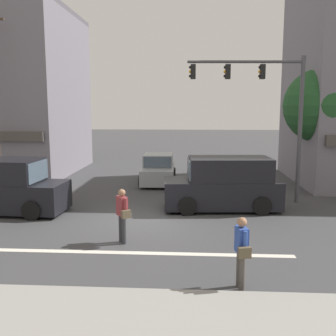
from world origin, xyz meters
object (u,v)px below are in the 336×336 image
(street_tree, at_px, (321,106))
(van_parked_curbside, at_px, (4,187))
(sedan_crossing_rightbound, at_px, (158,170))
(pedestrian_mid_crossing, at_px, (122,213))
(traffic_light_mast, at_px, (270,102))
(pedestrian_foreground_with_bag, at_px, (242,249))
(van_crossing_leftbound, at_px, (224,185))

(street_tree, height_order, van_parked_curbside, street_tree)
(street_tree, relative_size, sedan_crossing_rightbound, 1.45)
(sedan_crossing_rightbound, distance_m, pedestrian_mid_crossing, 9.78)
(traffic_light_mast, distance_m, pedestrian_foreground_with_bag, 9.33)
(traffic_light_mast, distance_m, van_parked_curbside, 11.31)
(sedan_crossing_rightbound, relative_size, pedestrian_mid_crossing, 2.49)
(van_crossing_leftbound, xyz_separation_m, pedestrian_mid_crossing, (-3.38, -4.25, -0.05))
(van_parked_curbside, xyz_separation_m, pedestrian_foreground_with_bag, (8.43, -6.11, -0.05))
(traffic_light_mast, xyz_separation_m, sedan_crossing_rightbound, (-5.10, 4.21, -3.59))
(traffic_light_mast, relative_size, van_parked_curbside, 1.32)
(van_crossing_leftbound, height_order, pedestrian_foreground_with_bag, van_crossing_leftbound)
(street_tree, relative_size, pedestrian_foreground_with_bag, 3.60)
(van_crossing_leftbound, bearing_deg, street_tree, 40.78)
(traffic_light_mast, height_order, pedestrian_mid_crossing, traffic_light_mast)
(traffic_light_mast, relative_size, sedan_crossing_rightbound, 1.49)
(pedestrian_mid_crossing, bearing_deg, pedestrian_foreground_with_bag, -41.87)
(traffic_light_mast, xyz_separation_m, van_crossing_leftbound, (-1.96, -1.32, -3.30))
(traffic_light_mast, height_order, van_crossing_leftbound, traffic_light_mast)
(traffic_light_mast, distance_m, pedestrian_mid_crossing, 8.41)
(van_crossing_leftbound, distance_m, van_parked_curbside, 8.67)
(sedan_crossing_rightbound, bearing_deg, van_crossing_leftbound, -60.39)
(sedan_crossing_rightbound, xyz_separation_m, van_crossing_leftbound, (3.14, -5.53, 0.29))
(van_crossing_leftbound, distance_m, pedestrian_foreground_with_bag, 7.12)
(sedan_crossing_rightbound, distance_m, pedestrian_foreground_with_bag, 12.99)
(sedan_crossing_rightbound, height_order, van_crossing_leftbound, van_crossing_leftbound)
(pedestrian_foreground_with_bag, distance_m, pedestrian_mid_crossing, 4.29)
(traffic_light_mast, xyz_separation_m, pedestrian_foreground_with_bag, (-2.14, -8.44, -3.35))
(van_crossing_leftbound, bearing_deg, sedan_crossing_rightbound, 119.61)
(traffic_light_mast, height_order, pedestrian_foreground_with_bag, traffic_light_mast)
(van_parked_curbside, bearing_deg, pedestrian_foreground_with_bag, -35.95)
(traffic_light_mast, bearing_deg, pedestrian_mid_crossing, -133.77)
(sedan_crossing_rightbound, bearing_deg, van_parked_curbside, -129.98)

